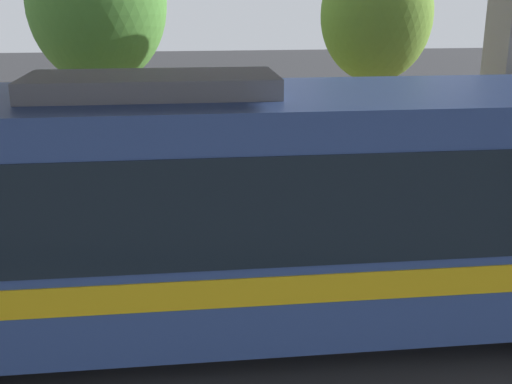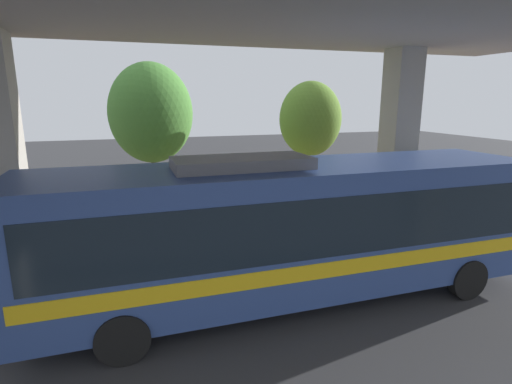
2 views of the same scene
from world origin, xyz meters
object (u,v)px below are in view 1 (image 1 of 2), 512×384
street_tree_near (97,2)px  bus (251,201)px  planter_back (294,161)px  planter_middle (41,180)px  street_tree_far (376,16)px  fire_hydrant (230,188)px  planter_front (115,202)px

street_tree_near → bus: bearing=19.8°
street_tree_near → planter_back: bearing=69.3°
planter_middle → street_tree_far: size_ratio=0.28×
fire_hydrant → planter_front: size_ratio=0.67×
planter_front → street_tree_near: size_ratio=0.25×
fire_hydrant → planter_back: bearing=106.8°
fire_hydrant → street_tree_far: size_ratio=0.19×
bus → fire_hydrant: bus is taller
street_tree_far → street_tree_near: bearing=-97.0°
fire_hydrant → planter_front: 2.59m
planter_middle → planter_back: planter_back is taller
bus → street_tree_near: bearing=-160.2°
bus → planter_back: size_ratio=6.20×
bus → planter_front: size_ratio=7.74×
bus → planter_back: 5.85m
planter_front → street_tree_near: (-3.27, -0.44, 3.51)m
planter_middle → street_tree_near: size_ratio=0.25×
bus → fire_hydrant: size_ratio=11.59×
planter_middle → fire_hydrant: bearing=85.2°
planter_front → planter_back: size_ratio=0.80×
street_tree_near → planter_front: bearing=7.6°
street_tree_far → bus: bearing=-28.7°
planter_back → street_tree_far: street_tree_far is taller
bus → planter_front: 4.56m
planter_middle → street_tree_far: bearing=97.3°
street_tree_near → planter_middle: bearing=-35.6°
planter_front → street_tree_far: bearing=114.2°
planter_front → planter_back: (-1.71, 3.69, 0.23)m
bus → street_tree_near: 7.91m
bus → street_tree_near: street_tree_near is taller
planter_front → street_tree_near: street_tree_near is taller
planter_middle → street_tree_near: (-1.68, 1.20, 3.50)m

